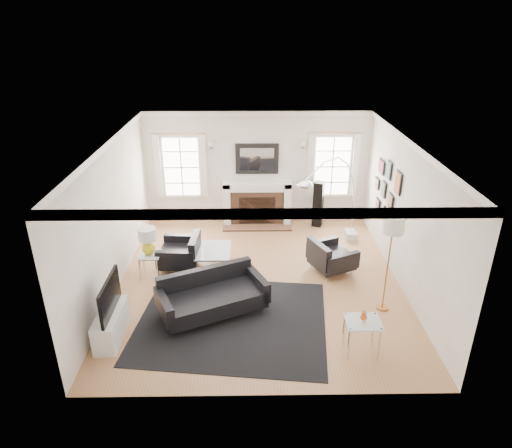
{
  "coord_description": "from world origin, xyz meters",
  "views": [
    {
      "loc": [
        -0.19,
        -7.78,
        4.81
      ],
      "look_at": [
        -0.06,
        0.3,
        1.12
      ],
      "focal_mm": 32.0,
      "sensor_mm": 36.0,
      "label": 1
    }
  ],
  "objects_px": {
    "sofa": "(211,296)",
    "arc_floor_lamp": "(330,200)",
    "armchair_right": "(330,257)",
    "gourd_lamp": "(148,240)",
    "coffee_table": "(209,251)",
    "armchair_left": "(182,253)",
    "fireplace": "(257,204)"
  },
  "relations": [
    {
      "from": "fireplace",
      "to": "gourd_lamp",
      "type": "xyz_separation_m",
      "value": [
        -2.2,
        -2.51,
        0.27
      ]
    },
    {
      "from": "coffee_table",
      "to": "armchair_left",
      "type": "bearing_deg",
      "value": -178.05
    },
    {
      "from": "armchair_right",
      "to": "gourd_lamp",
      "type": "xyz_separation_m",
      "value": [
        -3.64,
        -0.1,
        0.49
      ]
    },
    {
      "from": "fireplace",
      "to": "gourd_lamp",
      "type": "distance_m",
      "value": 3.35
    },
    {
      "from": "fireplace",
      "to": "armchair_right",
      "type": "relative_size",
      "value": 1.56
    },
    {
      "from": "sofa",
      "to": "arc_floor_lamp",
      "type": "relative_size",
      "value": 0.92
    },
    {
      "from": "sofa",
      "to": "armchair_left",
      "type": "height_order",
      "value": "sofa"
    },
    {
      "from": "armchair_right",
      "to": "coffee_table",
      "type": "bearing_deg",
      "value": 174.79
    },
    {
      "from": "sofa",
      "to": "armchair_right",
      "type": "distance_m",
      "value": 2.69
    },
    {
      "from": "sofa",
      "to": "gourd_lamp",
      "type": "xyz_separation_m",
      "value": [
        -1.33,
        1.28,
        0.48
      ]
    },
    {
      "from": "armchair_right",
      "to": "gourd_lamp",
      "type": "relative_size",
      "value": 1.91
    },
    {
      "from": "coffee_table",
      "to": "arc_floor_lamp",
      "type": "bearing_deg",
      "value": 15.97
    },
    {
      "from": "coffee_table",
      "to": "armchair_right",
      "type": "bearing_deg",
      "value": -5.21
    },
    {
      "from": "sofa",
      "to": "coffee_table",
      "type": "relative_size",
      "value": 2.27
    },
    {
      "from": "fireplace",
      "to": "sofa",
      "type": "bearing_deg",
      "value": -102.9
    },
    {
      "from": "arc_floor_lamp",
      "to": "sofa",
      "type": "bearing_deg",
      "value": -135.9
    },
    {
      "from": "fireplace",
      "to": "armchair_left",
      "type": "height_order",
      "value": "fireplace"
    },
    {
      "from": "fireplace",
      "to": "gourd_lamp",
      "type": "bearing_deg",
      "value": -131.2
    },
    {
      "from": "fireplace",
      "to": "arc_floor_lamp",
      "type": "height_order",
      "value": "arc_floor_lamp"
    },
    {
      "from": "coffee_table",
      "to": "gourd_lamp",
      "type": "bearing_deg",
      "value": -164.32
    },
    {
      "from": "sofa",
      "to": "arc_floor_lamp",
      "type": "distance_m",
      "value": 3.48
    },
    {
      "from": "armchair_right",
      "to": "coffee_table",
      "type": "height_order",
      "value": "armchair_right"
    },
    {
      "from": "sofa",
      "to": "armchair_left",
      "type": "relative_size",
      "value": 2.19
    },
    {
      "from": "armchair_left",
      "to": "gourd_lamp",
      "type": "relative_size",
      "value": 1.64
    },
    {
      "from": "fireplace",
      "to": "armchair_left",
      "type": "distance_m",
      "value": 2.73
    },
    {
      "from": "sofa",
      "to": "armchair_right",
      "type": "bearing_deg",
      "value": 30.81
    },
    {
      "from": "gourd_lamp",
      "to": "arc_floor_lamp",
      "type": "xyz_separation_m",
      "value": [
        3.75,
        1.07,
        0.39
      ]
    },
    {
      "from": "coffee_table",
      "to": "gourd_lamp",
      "type": "height_order",
      "value": "gourd_lamp"
    },
    {
      "from": "armchair_left",
      "to": "coffee_table",
      "type": "bearing_deg",
      "value": 1.95
    },
    {
      "from": "fireplace",
      "to": "coffee_table",
      "type": "relative_size",
      "value": 1.89
    },
    {
      "from": "arc_floor_lamp",
      "to": "armchair_right",
      "type": "bearing_deg",
      "value": -96.51
    },
    {
      "from": "armchair_left",
      "to": "coffee_table",
      "type": "height_order",
      "value": "armchair_left"
    }
  ]
}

